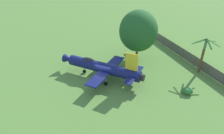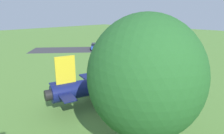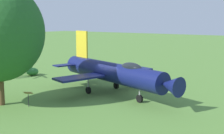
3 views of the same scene
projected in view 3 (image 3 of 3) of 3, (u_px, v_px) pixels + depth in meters
ground_plane at (111, 94)px, 25.47m from camera, size 200.00×200.00×0.00m
display_jet at (114, 72)px, 24.89m from camera, size 9.59×13.42×5.19m
shrub_near_fence at (32, 71)px, 33.76m from camera, size 1.29×1.45×0.87m
info_plaque at (28, 95)px, 21.57m from camera, size 0.64×0.72×1.14m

